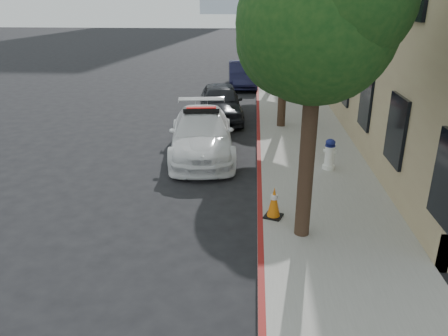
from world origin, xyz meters
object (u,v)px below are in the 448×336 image
fire_hydrant (329,154)px  parked_car_far (242,74)px  police_car (202,133)px  traffic_cone (274,202)px  parked_car_mid (221,102)px

fire_hydrant → parked_car_far: bearing=112.3°
police_car → traffic_cone: bearing=-71.1°
parked_car_far → fire_hydrant: parked_car_far is taller
parked_car_mid → parked_car_far: size_ratio=1.01×
parked_car_mid → parked_car_far: parked_car_mid is taller
parked_car_mid → traffic_cone: size_ratio=5.85×
police_car → traffic_cone: police_car is taller
parked_car_far → traffic_cone: 15.54m
parked_car_mid → fire_hydrant: bearing=-65.5°
fire_hydrant → traffic_cone: fire_hydrant is taller
parked_car_far → parked_car_mid: bearing=-99.9°
parked_car_far → traffic_cone: parked_car_far is taller
police_car → parked_car_mid: 4.32m
traffic_cone → parked_car_far: bearing=94.2°
parked_car_mid → traffic_cone: parked_car_mid is taller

